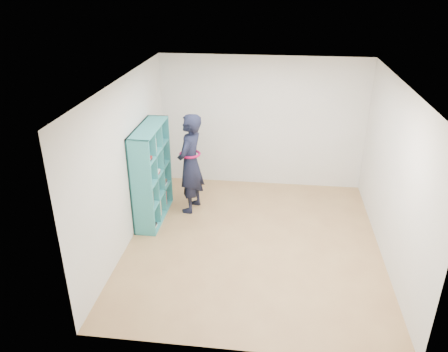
# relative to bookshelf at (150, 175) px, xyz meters

# --- Properties ---
(floor) EXTENTS (4.50, 4.50, 0.00)m
(floor) POSITION_rel_bookshelf_xyz_m (1.83, -0.61, -0.82)
(floor) COLOR #966C44
(floor) RESTS_ON ground
(ceiling) EXTENTS (4.50, 4.50, 0.00)m
(ceiling) POSITION_rel_bookshelf_xyz_m (1.83, -0.61, 1.78)
(ceiling) COLOR white
(ceiling) RESTS_ON wall_back
(wall_left) EXTENTS (0.02, 4.50, 2.60)m
(wall_left) POSITION_rel_bookshelf_xyz_m (-0.17, -0.61, 0.48)
(wall_left) COLOR silver
(wall_left) RESTS_ON floor
(wall_right) EXTENTS (0.02, 4.50, 2.60)m
(wall_right) POSITION_rel_bookshelf_xyz_m (3.83, -0.61, 0.48)
(wall_right) COLOR silver
(wall_right) RESTS_ON floor
(wall_back) EXTENTS (4.00, 0.02, 2.60)m
(wall_back) POSITION_rel_bookshelf_xyz_m (1.83, 1.64, 0.48)
(wall_back) COLOR silver
(wall_back) RESTS_ON floor
(wall_front) EXTENTS (4.00, 0.02, 2.60)m
(wall_front) POSITION_rel_bookshelf_xyz_m (1.83, -2.86, 0.48)
(wall_front) COLOR silver
(wall_front) RESTS_ON floor
(bookshelf) EXTENTS (0.37, 1.27, 1.69)m
(bookshelf) POSITION_rel_bookshelf_xyz_m (0.00, 0.00, 0.00)
(bookshelf) COLOR teal
(bookshelf) RESTS_ON floor
(person) EXTENTS (0.57, 0.74, 1.82)m
(person) POSITION_rel_bookshelf_xyz_m (0.63, 0.37, 0.09)
(person) COLOR black
(person) RESTS_ON floor
(smartphone) EXTENTS (0.01, 0.09, 0.12)m
(smartphone) POSITION_rel_bookshelf_xyz_m (0.50, 0.50, 0.21)
(smartphone) COLOR silver
(smartphone) RESTS_ON person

